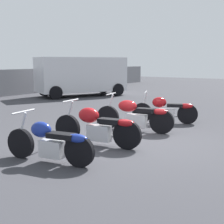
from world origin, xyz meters
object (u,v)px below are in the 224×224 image
(parked_van, at_px, (81,75))
(motorcycle_slot_2, at_px, (135,115))
(motorcycle_slot_0, at_px, (51,142))
(motorcycle_slot_3, at_px, (166,110))
(motorcycle_slot_1, at_px, (97,126))

(parked_van, bearing_deg, motorcycle_slot_2, 165.27)
(motorcycle_slot_0, distance_m, motorcycle_slot_3, 4.83)
(motorcycle_slot_0, bearing_deg, motorcycle_slot_2, -8.93)
(motorcycle_slot_2, height_order, parked_van, parked_van)
(motorcycle_slot_1, height_order, motorcycle_slot_2, motorcycle_slot_2)
(motorcycle_slot_0, bearing_deg, motorcycle_slot_3, -11.73)
(motorcycle_slot_1, relative_size, motorcycle_slot_3, 1.16)
(motorcycle_slot_0, distance_m, motorcycle_slot_2, 3.27)
(motorcycle_slot_0, height_order, motorcycle_slot_3, motorcycle_slot_3)
(motorcycle_slot_0, height_order, motorcycle_slot_2, motorcycle_slot_2)
(motorcycle_slot_0, bearing_deg, motorcycle_slot_1, -8.83)
(motorcycle_slot_3, distance_m, parked_van, 8.70)
(motorcycle_slot_1, bearing_deg, parked_van, 33.85)
(motorcycle_slot_2, xyz_separation_m, parked_van, (6.21, 7.09, 0.75))
(motorcycle_slot_2, bearing_deg, motorcycle_slot_0, 171.19)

